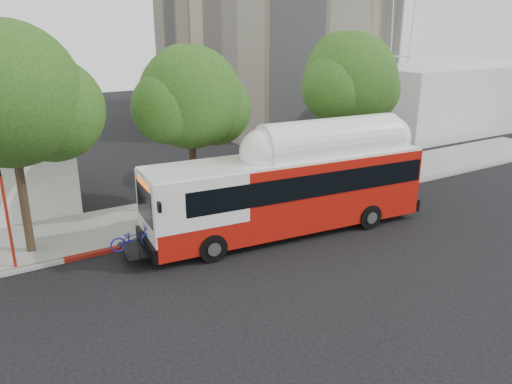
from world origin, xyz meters
TOP-DOWN VIEW (x-y plane):
  - ground at (0.00, 0.00)m, footprint 120.00×120.00m
  - sidewalk at (0.00, 6.50)m, footprint 60.00×5.00m
  - curb_strip at (0.00, 3.90)m, footprint 60.00×0.30m
  - red_curb_segment at (-3.00, 3.90)m, footprint 10.00×0.32m
  - street_tree_left at (-8.53, 5.56)m, footprint 6.67×5.80m
  - street_tree_mid at (-0.59, 6.06)m, footprint 5.75×5.00m
  - street_tree_right at (9.44, 5.86)m, footprint 6.21×5.40m
  - horizon_block at (30.00, 16.00)m, footprint 20.00×12.00m
  - transit_bus at (1.93, 1.63)m, footprint 14.62×4.17m
  - signal_pole at (-9.79, 4.18)m, footprint 0.12×0.40m

SIDE VIEW (x-z plane):
  - ground at x=0.00m, z-range 0.00..0.00m
  - sidewalk at x=0.00m, z-range 0.00..0.15m
  - curb_strip at x=0.00m, z-range 0.00..0.15m
  - red_curb_segment at x=-3.00m, z-range 0.00..0.16m
  - transit_bus at x=1.93m, z-range -0.14..4.13m
  - signal_pole at x=-9.79m, z-range 0.06..4.31m
  - horizon_block at x=30.00m, z-range 0.00..6.00m
  - street_tree_mid at x=-0.59m, z-range 1.60..10.22m
  - street_tree_right at x=9.44m, z-range 1.67..10.85m
  - street_tree_left at x=-8.53m, z-range 1.73..11.47m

